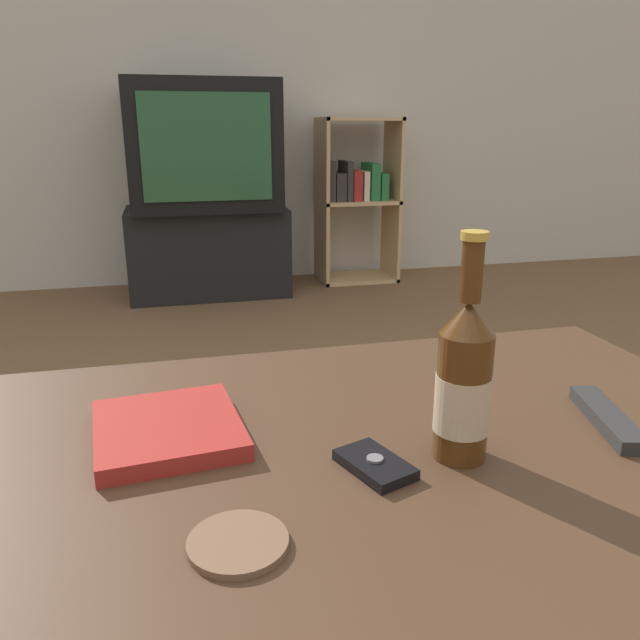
# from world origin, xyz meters

# --- Properties ---
(back_wall) EXTENTS (8.00, 0.05, 2.60)m
(back_wall) POSITION_xyz_m (0.00, 3.02, 1.30)
(back_wall) COLOR beige
(back_wall) RESTS_ON ground_plane
(coffee_table) EXTENTS (1.29, 0.83, 0.48)m
(coffee_table) POSITION_xyz_m (0.00, 0.00, 0.42)
(coffee_table) COLOR #422B1C
(coffee_table) RESTS_ON ground_plane
(tv_stand) EXTENTS (0.83, 0.47, 0.46)m
(tv_stand) POSITION_xyz_m (0.03, 2.71, 0.23)
(tv_stand) COLOR black
(tv_stand) RESTS_ON ground_plane
(television) EXTENTS (0.74, 0.61, 0.64)m
(television) POSITION_xyz_m (0.03, 2.71, 0.78)
(television) COLOR black
(television) RESTS_ON tv_stand
(bookshelf) EXTENTS (0.45, 0.30, 0.93)m
(bookshelf) POSITION_xyz_m (0.89, 2.81, 0.50)
(bookshelf) COLOR tan
(bookshelf) RESTS_ON ground_plane
(beer_bottle) EXTENTS (0.07, 0.07, 0.29)m
(beer_bottle) POSITION_xyz_m (0.16, -0.02, 0.58)
(beer_bottle) COLOR #47280F
(beer_bottle) RESTS_ON coffee_table
(cell_phone) EXTENTS (0.09, 0.11, 0.02)m
(cell_phone) POSITION_xyz_m (0.04, -0.03, 0.48)
(cell_phone) COLOR black
(cell_phone) RESTS_ON coffee_table
(remote_control) EXTENTS (0.09, 0.19, 0.02)m
(remote_control) POSITION_xyz_m (0.40, 0.01, 0.49)
(remote_control) COLOR #282828
(remote_control) RESTS_ON coffee_table
(coaster) EXTENTS (0.10, 0.10, 0.01)m
(coaster) POSITION_xyz_m (-0.14, -0.14, 0.48)
(coaster) COLOR brown
(coaster) RESTS_ON coffee_table
(table_book) EXTENTS (0.21, 0.22, 0.02)m
(table_book) POSITION_xyz_m (-0.20, 0.12, 0.49)
(table_book) COLOR maroon
(table_book) RESTS_ON coffee_table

